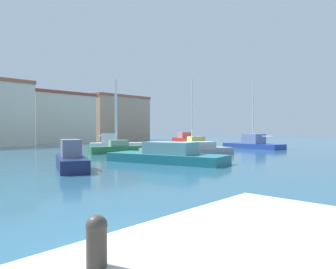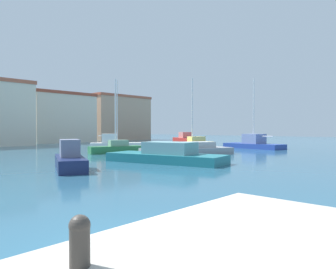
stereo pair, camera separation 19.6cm
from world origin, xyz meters
The scene contains 12 objects.
water centered at (15.00, 20.00, 0.00)m, with size 160.00×160.00×0.00m, color #285670.
mooring_bollard centered at (-2.15, -1.50, 1.21)m, with size 0.22×0.22×0.54m.
sailboat_blue_distant_east centered at (31.29, 14.22, 0.60)m, with size 3.47×7.55×8.43m.
motorboat_navy_distant_north centered at (5.92, 12.51, 0.59)m, with size 3.66×5.39×1.73m.
sailboat_white_mid_harbor centered at (21.84, 28.75, 0.58)m, with size 6.45×5.43×8.55m.
motorboat_red_inner_mooring centered at (33.84, 26.94, 0.63)m, with size 5.27×6.94×1.86m.
sailboat_green_center_channel centered at (15.47, 20.40, 0.50)m, with size 5.22×3.18×7.14m.
sailboat_yellow_far_right centered at (26.29, 19.52, 0.58)m, with size 5.35×3.21×8.37m.
motorboat_grey_far_left centered at (19.04, 14.25, 0.40)m, with size 8.84×5.81×1.14m.
motorboat_teal_outer_mooring centered at (12.39, 10.82, 0.51)m, with size 4.43×8.87×1.44m.
waterfront_apartments centered at (23.96, 47.49, 4.27)m, with size 11.13×7.94×8.52m.
warehouse_block centered at (38.70, 51.15, 4.65)m, with size 13.38×10.15×9.27m.
Camera 1 is at (-4.10, -4.28, 2.35)m, focal length 34.51 mm.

